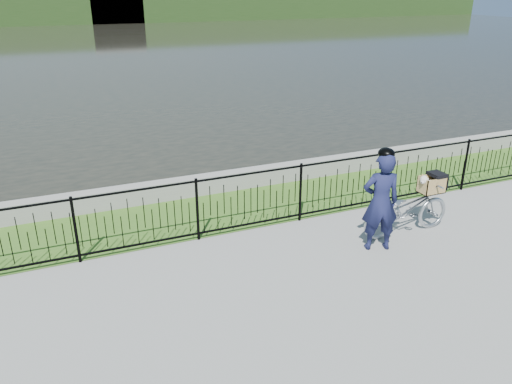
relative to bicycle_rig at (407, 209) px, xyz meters
name	(u,v)px	position (x,y,z in m)	size (l,w,h in m)	color
ground	(290,272)	(-2.52, -0.40, -0.48)	(120.00, 120.00, 0.00)	gray
grass_strip	(232,209)	(-2.52, 2.20, -0.48)	(60.00, 2.00, 0.01)	#3D661F
water	(86,48)	(-2.52, 32.60, -0.48)	(120.00, 120.00, 0.00)	black
quay_wall	(216,183)	(-2.52, 3.20, -0.28)	(60.00, 0.30, 0.40)	gray
fence	(251,201)	(-2.52, 1.20, 0.10)	(14.00, 0.06, 1.15)	black
far_treeline	(62,10)	(-2.52, 59.60, 1.02)	(120.00, 6.00, 3.00)	#254018
far_building_right	(116,9)	(3.48, 58.10, 1.12)	(6.00, 3.00, 3.20)	gray
bicycle_rig	(407,209)	(0.00, 0.00, 0.00)	(1.78, 0.62, 1.10)	#A8ADB4
cyclist	(381,201)	(-0.81, -0.27, 0.40)	(0.71, 0.57, 1.78)	#161A3E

